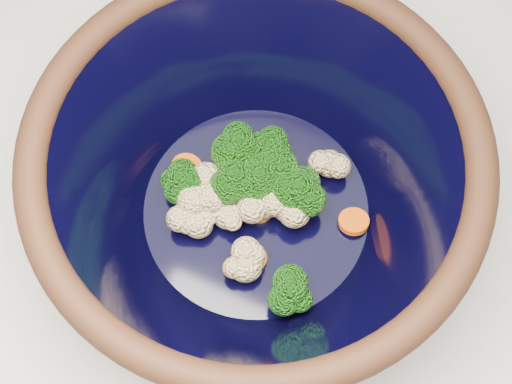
# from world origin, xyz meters

# --- Properties ---
(mixing_bowl) EXTENTS (0.41, 0.41, 0.16)m
(mixing_bowl) POSITION_xyz_m (-0.10, 0.10, 0.99)
(mixing_bowl) COLOR black
(mixing_bowl) RESTS_ON counter
(vegetable_pile) EXTENTS (0.19, 0.16, 0.06)m
(vegetable_pile) POSITION_xyz_m (-0.10, 0.10, 0.96)
(vegetable_pile) COLOR #608442
(vegetable_pile) RESTS_ON mixing_bowl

